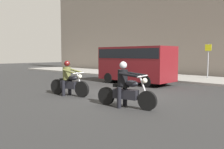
# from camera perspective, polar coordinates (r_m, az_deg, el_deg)

# --- Properties ---
(ground_plane) EXTENTS (80.00, 80.00, 0.00)m
(ground_plane) POSITION_cam_1_polar(r_m,az_deg,el_deg) (10.75, 1.78, -4.76)
(ground_plane) COLOR #282828
(sidewalk_slab) EXTENTS (40.00, 4.40, 0.14)m
(sidewalk_slab) POSITION_cam_1_polar(r_m,az_deg,el_deg) (17.49, 19.54, -1.10)
(sidewalk_slab) COLOR gray
(sidewalk_slab) RESTS_ON ground_plane
(building_facade) EXTENTS (40.00, 1.40, 9.33)m
(building_facade) POSITION_cam_1_polar(r_m,az_deg,el_deg) (20.76, 23.83, 12.38)
(building_facade) COLOR slate
(building_facade) RESTS_ON ground_plane
(motorcycle_with_rider_olive) EXTENTS (2.06, 0.77, 1.52)m
(motorcycle_with_rider_olive) POSITION_cam_1_polar(r_m,az_deg,el_deg) (10.52, -10.25, -1.61)
(motorcycle_with_rider_olive) COLOR black
(motorcycle_with_rider_olive) RESTS_ON ground_plane
(motorcycle_with_rider_black_leather) EXTENTS (2.20, 0.77, 1.55)m
(motorcycle_with_rider_black_leather) POSITION_cam_1_polar(r_m,az_deg,el_deg) (8.06, 3.23, -3.39)
(motorcycle_with_rider_black_leather) COLOR black
(motorcycle_with_rider_black_leather) RESTS_ON ground_plane
(parked_van_maroon) EXTENTS (4.60, 1.96, 2.24)m
(parked_van_maroon) POSITION_cam_1_polar(r_m,az_deg,el_deg) (14.59, 5.69, 2.87)
(parked_van_maroon) COLOR maroon
(parked_van_maroon) RESTS_ON ground_plane
(street_sign_post) EXTENTS (0.44, 0.08, 2.36)m
(street_sign_post) POSITION_cam_1_polar(r_m,az_deg,el_deg) (17.93, 21.88, 3.81)
(street_sign_post) COLOR gray
(street_sign_post) RESTS_ON sidewalk_slab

